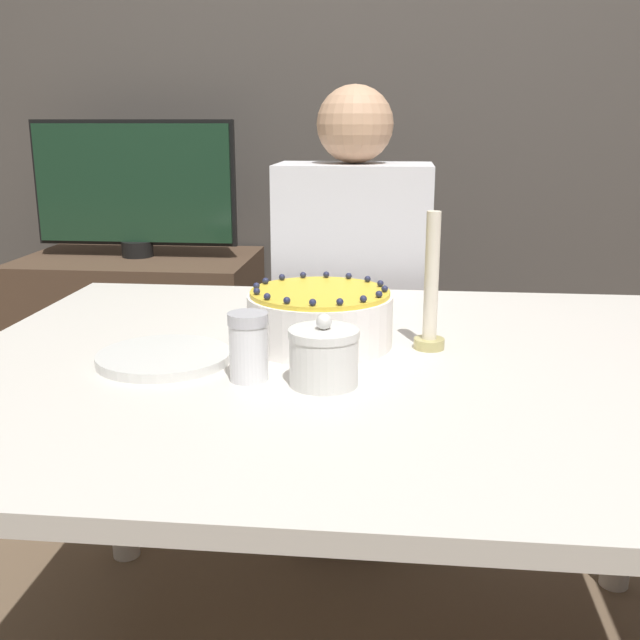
{
  "coord_description": "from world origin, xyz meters",
  "views": [
    {
      "loc": [
        0.07,
        -1.2,
        1.11
      ],
      "look_at": [
        -0.07,
        0.08,
        0.77
      ],
      "focal_mm": 42.0,
      "sensor_mm": 36.0,
      "label": 1
    }
  ],
  "objects_px": {
    "candle": "(431,295)",
    "person_man_blue_shirt": "(352,345)",
    "tv_monitor": "(134,186)",
    "sugar_shaker": "(249,346)",
    "sugar_bowl": "(324,356)",
    "cake": "(320,318)"
  },
  "relations": [
    {
      "from": "person_man_blue_shirt",
      "to": "tv_monitor",
      "type": "relative_size",
      "value": 1.84
    },
    {
      "from": "person_man_blue_shirt",
      "to": "candle",
      "type": "bearing_deg",
      "value": 104.71
    },
    {
      "from": "cake",
      "to": "candle",
      "type": "height_order",
      "value": "candle"
    },
    {
      "from": "sugar_shaker",
      "to": "candle",
      "type": "height_order",
      "value": "candle"
    },
    {
      "from": "sugar_shaker",
      "to": "tv_monitor",
      "type": "relative_size",
      "value": 0.16
    },
    {
      "from": "candle",
      "to": "sugar_shaker",
      "type": "bearing_deg",
      "value": -145.19
    },
    {
      "from": "tv_monitor",
      "to": "person_man_blue_shirt",
      "type": "bearing_deg",
      "value": -26.91
    },
    {
      "from": "sugar_bowl",
      "to": "person_man_blue_shirt",
      "type": "relative_size",
      "value": 0.09
    },
    {
      "from": "sugar_shaker",
      "to": "candle",
      "type": "relative_size",
      "value": 0.44
    },
    {
      "from": "candle",
      "to": "person_man_blue_shirt",
      "type": "relative_size",
      "value": 0.2
    },
    {
      "from": "sugar_bowl",
      "to": "person_man_blue_shirt",
      "type": "xyz_separation_m",
      "value": [
        -0.01,
        0.88,
        -0.25
      ]
    },
    {
      "from": "sugar_shaker",
      "to": "tv_monitor",
      "type": "height_order",
      "value": "tv_monitor"
    },
    {
      "from": "tv_monitor",
      "to": "sugar_shaker",
      "type": "bearing_deg",
      "value": -63.63
    },
    {
      "from": "candle",
      "to": "person_man_blue_shirt",
      "type": "xyz_separation_m",
      "value": [
        -0.18,
        0.67,
        -0.3
      ]
    },
    {
      "from": "cake",
      "to": "person_man_blue_shirt",
      "type": "xyz_separation_m",
      "value": [
        0.02,
        0.67,
        -0.25
      ]
    },
    {
      "from": "sugar_shaker",
      "to": "tv_monitor",
      "type": "distance_m",
      "value": 1.38
    },
    {
      "from": "person_man_blue_shirt",
      "to": "sugar_shaker",
      "type": "bearing_deg",
      "value": 82.91
    },
    {
      "from": "sugar_bowl",
      "to": "tv_monitor",
      "type": "distance_m",
      "value": 1.45
    },
    {
      "from": "person_man_blue_shirt",
      "to": "tv_monitor",
      "type": "distance_m",
      "value": 0.9
    },
    {
      "from": "cake",
      "to": "tv_monitor",
      "type": "xyz_separation_m",
      "value": [
        -0.7,
        1.03,
        0.14
      ]
    },
    {
      "from": "cake",
      "to": "person_man_blue_shirt",
      "type": "height_order",
      "value": "person_man_blue_shirt"
    },
    {
      "from": "cake",
      "to": "person_man_blue_shirt",
      "type": "distance_m",
      "value": 0.71
    }
  ]
}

